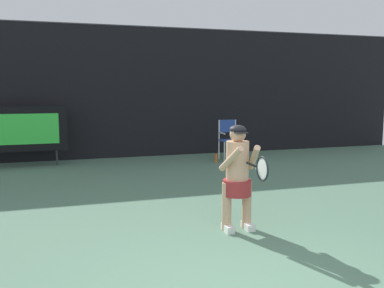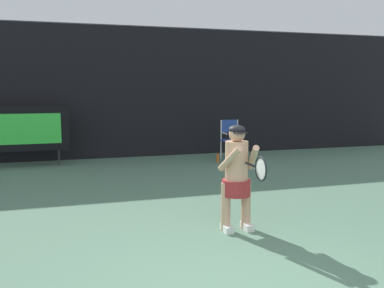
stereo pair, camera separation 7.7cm
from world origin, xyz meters
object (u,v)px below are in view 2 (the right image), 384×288
(water_bottle, at_px, (218,158))
(tennis_racket, at_px, (260,169))
(scoreboard, at_px, (23,129))
(umpire_chair, at_px, (231,137))
(tennis_player, at_px, (237,174))

(water_bottle, bearing_deg, tennis_racket, -105.25)
(scoreboard, xyz_separation_m, water_bottle, (4.79, -0.84, -0.82))
(umpire_chair, xyz_separation_m, tennis_player, (-2.12, -5.44, 0.16))
(umpire_chair, xyz_separation_m, water_bottle, (-0.52, -0.37, -0.50))
(umpire_chair, relative_size, tennis_player, 0.75)
(scoreboard, relative_size, water_bottle, 8.30)
(scoreboard, height_order, tennis_player, scoreboard)
(scoreboard, bearing_deg, water_bottle, -9.99)
(water_bottle, xyz_separation_m, tennis_racket, (-1.54, -5.65, 0.84))
(water_bottle, height_order, tennis_racket, tennis_racket)
(water_bottle, relative_size, tennis_player, 0.18)
(water_bottle, distance_m, tennis_player, 5.36)
(water_bottle, height_order, tennis_player, tennis_player)
(water_bottle, bearing_deg, tennis_player, -107.54)
(umpire_chair, height_order, water_bottle, umpire_chair)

